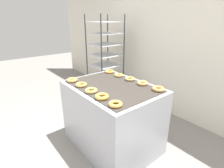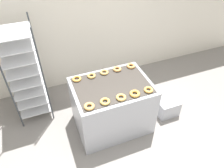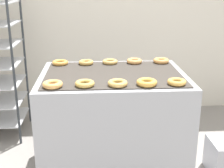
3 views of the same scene
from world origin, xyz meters
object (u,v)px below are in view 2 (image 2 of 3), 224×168
Objects in this scene: fryer_machine at (112,106)px; donut_near_leftmost at (89,106)px; donut_near_right at (135,94)px; donut_far_leftmost at (77,79)px; donut_far_left at (91,76)px; glaze_bin at (167,107)px; donut_far_rightmost at (131,66)px; donut_near_rightmost at (148,90)px; donut_far_center at (104,72)px; donut_far_right at (117,69)px; donut_near_left at (105,102)px; donut_near_center at (121,97)px; baking_rack_cart at (25,73)px.

donut_near_leftmost is at bearing -144.80° from fryer_machine.
donut_far_leftmost is (-0.69, 0.64, -0.00)m from donut_near_right.
donut_near_leftmost is 1.08× the size of donut_far_left.
donut_far_rightmost is at bearing 141.26° from glaze_bin.
fryer_machine is 0.72m from donut_near_rightmost.
fryer_machine is 8.60× the size of donut_far_center.
donut_far_right reaches higher than fryer_machine.
donut_far_right reaches higher than donut_near_left.
glaze_bin is 2.60× the size of donut_near_center.
donut_near_right is (0.68, 0.00, 0.00)m from donut_near_leftmost.
donut_near_right reaches higher than glaze_bin.
glaze_bin is 0.98m from donut_near_rightmost.
donut_near_leftmost is at bearing -89.30° from donut_far_leftmost.
glaze_bin is at bearing -29.21° from donut_far_right.
donut_far_right is at bearing 55.09° from donut_near_left.
donut_near_center reaches higher than donut_far_leftmost.
glaze_bin is 1.68m from donut_near_leftmost.
donut_near_left is at bearing -124.91° from donut_far_right.
donut_near_left is at bearing -137.60° from donut_far_rightmost.
baking_rack_cart is 4.70× the size of glaze_bin.
donut_near_center is 0.96× the size of donut_near_right.
donut_near_rightmost reaches higher than glaze_bin.
donut_near_leftmost and donut_far_rightmost have the same top height.
baking_rack_cart reaches higher than donut_near_rightmost.
donut_far_rightmost is (0.48, -0.00, 0.00)m from donut_far_center.
donut_near_rightmost is 0.96× the size of donut_far_leftmost.
donut_near_right is at bearing -42.85° from donut_far_leftmost.
donut_near_center reaches higher than donut_far_center.
baking_rack_cart is at bearing 146.17° from donut_near_rightmost.
donut_far_rightmost is at bearing 34.56° from fryer_machine.
donut_far_left is (-0.24, 0.63, -0.00)m from donut_near_center.
donut_far_right is at bearing 0.53° from donut_far_leftmost.
donut_far_left is (-0.00, 0.62, -0.00)m from donut_near_left.
donut_near_left is 0.98× the size of donut_far_rightmost.
donut_near_left is (-0.23, -0.31, 0.47)m from fryer_machine.
fryer_machine is 0.61m from donut_near_left.
donut_near_leftmost is (-0.46, -0.32, 0.47)m from fryer_machine.
donut_near_right is 1.05× the size of donut_far_leftmost.
fryer_machine is 0.73m from donut_far_leftmost.
baking_rack_cart is 1.28m from donut_far_center.
glaze_bin is at bearing 7.43° from donut_near_leftmost.
donut_far_rightmost reaches higher than donut_far_center.
donut_near_leftmost is 1.05× the size of donut_near_rightmost.
fryer_machine is at bearing -123.84° from donut_far_right.
donut_near_leftmost is at bearing -179.80° from donut_near_right.
donut_near_center is at bearing -53.26° from donut_far_leftmost.
donut_far_center is at bearing 91.36° from fryer_machine.
donut_far_rightmost reaches higher than donut_near_center.
donut_near_center is 0.79m from donut_far_rightmost.
donut_near_right reaches higher than donut_far_left.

